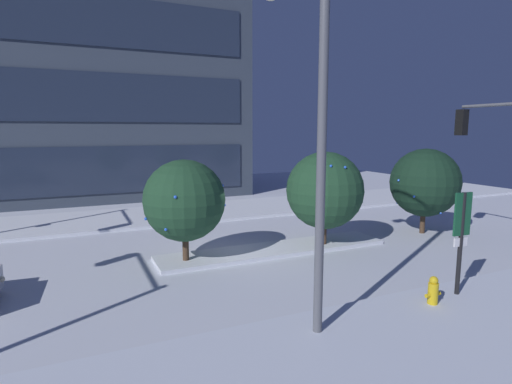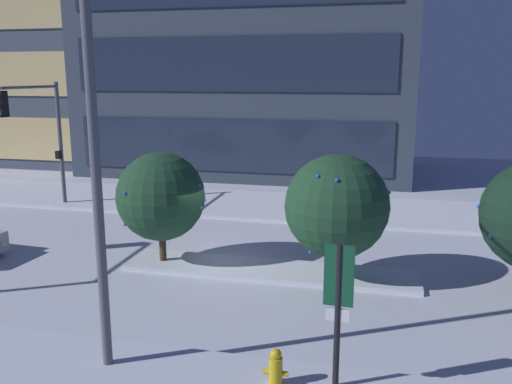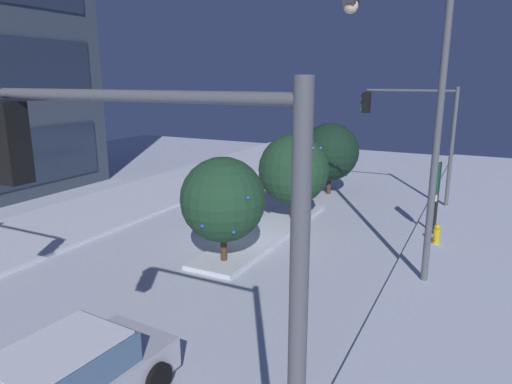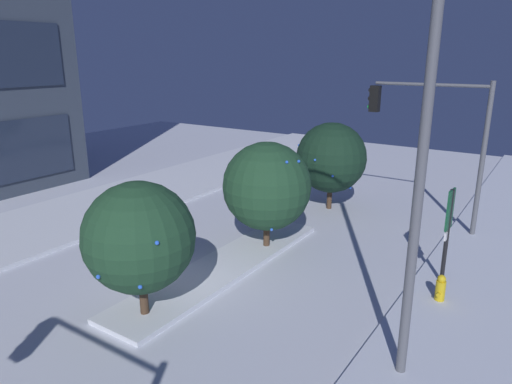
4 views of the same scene
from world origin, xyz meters
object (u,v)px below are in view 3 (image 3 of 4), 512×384
traffic_light_corner_near_left (161,260)px  decorated_tree_median (223,200)px  parking_info_sign (438,190)px  fire_hydrant (436,236)px  decorated_tree_right_of_median (330,152)px  street_lamp_arched (412,100)px  traffic_light_corner_near_right (413,123)px  decorated_tree_left_of_median (294,170)px

traffic_light_corner_near_left → decorated_tree_median: size_ratio=1.68×
traffic_light_corner_near_left → parking_info_sign: bearing=-95.9°
fire_hydrant → decorated_tree_median: (-4.89, 6.16, 1.80)m
fire_hydrant → decorated_tree_right_of_median: (5.92, 6.03, 1.86)m
street_lamp_arched → parking_info_sign: (4.60, -0.54, -3.56)m
parking_info_sign → decorated_tree_right_of_median: 7.56m
parking_info_sign → decorated_tree_median: (-6.01, 5.96, 0.34)m
fire_hydrant → parking_info_sign: 1.85m
street_lamp_arched → fire_hydrant: size_ratio=9.65×
street_lamp_arched → traffic_light_corner_near_right: bearing=-80.2°
parking_info_sign → decorated_tree_median: bearing=48.5°
street_lamp_arched → fire_hydrant: (3.48, -0.74, -5.02)m
fire_hydrant → decorated_tree_left_of_median: size_ratio=0.23×
traffic_light_corner_near_left → decorated_tree_left_of_median: 14.92m
street_lamp_arched → fire_hydrant: street_lamp_arched is taller
traffic_light_corner_near_right → decorated_tree_left_of_median: (-5.13, 3.98, -1.72)m
traffic_light_corner_near_left → decorated_tree_right_of_median: 20.07m
decorated_tree_left_of_median → decorated_tree_right_of_median: decorated_tree_right_of_median is taller
street_lamp_arched → fire_hydrant: 6.15m
fire_hydrant → parking_info_sign: size_ratio=0.30×
fire_hydrant → traffic_light_corner_near_right: bearing=18.8°
traffic_light_corner_near_right → fire_hydrant: (-5.73, -1.95, -3.57)m
traffic_light_corner_near_left → decorated_tree_right_of_median: size_ratio=1.60×
traffic_light_corner_near_right → fire_hydrant: size_ratio=6.50×
traffic_light_corner_near_right → parking_info_sign: (-4.61, -1.75, -2.11)m
street_lamp_arched → decorated_tree_median: size_ratio=2.33×
traffic_light_corner_near_left → decorated_tree_left_of_median: size_ratio=1.61×
street_lamp_arched → decorated_tree_median: 6.46m
street_lamp_arched → decorated_tree_left_of_median: bearing=-35.9°
traffic_light_corner_near_right → parking_info_sign: size_ratio=1.92×
traffic_light_corner_near_left → decorated_tree_median: bearing=-63.0°
fire_hydrant → decorated_tree_median: 8.07m
fire_hydrant → decorated_tree_left_of_median: bearing=84.3°
traffic_light_corner_near_right → decorated_tree_right_of_median: traffic_light_corner_near_right is taller
traffic_light_corner_near_right → parking_info_sign: traffic_light_corner_near_right is taller
traffic_light_corner_near_right → decorated_tree_right_of_median: size_ratio=1.50×
fire_hydrant → parking_info_sign: parking_info_sign is taller
fire_hydrant → street_lamp_arched: bearing=168.1°
parking_info_sign → decorated_tree_median: decorated_tree_median is taller
street_lamp_arched → decorated_tree_median: (-1.41, 5.42, -3.22)m
parking_info_sign → decorated_tree_left_of_median: decorated_tree_left_of_median is taller
fire_hydrant → decorated_tree_right_of_median: size_ratio=0.23×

